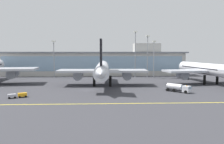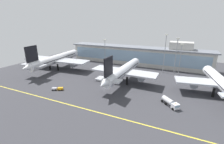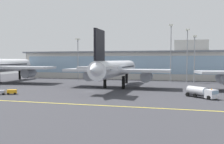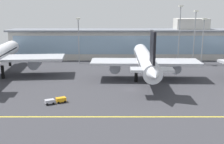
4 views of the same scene
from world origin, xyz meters
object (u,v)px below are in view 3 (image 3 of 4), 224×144
Objects in this scene: airliner_near_right at (116,69)px; apron_light_mast_far_east at (78,52)px; fuel_tanker_truck at (202,92)px; apron_light_mast_east at (195,51)px; apron_light_mast_west at (171,45)px; baggage_tug_near at (7,92)px; apron_light_mast_centre at (187,48)px.

airliner_near_right is 39.87m from apron_light_mast_far_east.
airliner_near_right is at bearing -166.63° from fuel_tanker_truck.
apron_light_mast_far_east is (-54.45, 45.95, 12.31)m from fuel_tanker_truck.
fuel_tanker_truck is 45.55m from apron_light_mast_east.
apron_light_mast_east is at bearing -2.16° from apron_light_mast_far_east.
apron_light_mast_far_east is at bearing -174.80° from fuel_tanker_truck.
airliner_near_right is 6.52× the size of fuel_tanker_truck.
baggage_tug_near is at bearing -130.21° from apron_light_mast_west.
fuel_tanker_truck is at bearing -120.80° from airliner_near_right.
fuel_tanker_truck is 1.43× the size of baggage_tug_near.
fuel_tanker_truck is 0.31× the size of apron_light_mast_west.
airliner_near_right is 33.03m from fuel_tanker_truck.
fuel_tanker_truck is at bearing -78.72° from apron_light_mast_west.
apron_light_mast_west is at bearing 146.64° from fuel_tanker_truck.
baggage_tug_near is 0.24× the size of apron_light_mast_centre.
apron_light_mast_far_east is (0.04, 53.71, 13.02)m from baggage_tug_near.
baggage_tug_near is at bearing -137.03° from apron_light_mast_east.
airliner_near_right is at bearing 16.34° from baggage_tug_near.
apron_light_mast_centre reaches higher than apron_light_mast_far_east.
apron_light_mast_east is at bearing 134.15° from fuel_tanker_truck.
apron_light_mast_centre is 1.16× the size of apron_light_mast_east.
apron_light_mast_west reaches higher than apron_light_mast_east.
apron_light_mast_west is (18.49, 28.60, 9.92)m from airliner_near_right.
apron_light_mast_east is at bearing -45.15° from apron_light_mast_centre.
apron_light_mast_far_east reaches higher than airliner_near_right.
apron_light_mast_centre is at bearing 19.45° from baggage_tug_near.
apron_light_mast_east is 55.42m from apron_light_mast_far_east.
apron_light_mast_centre reaches higher than airliner_near_right.
apron_light_mast_west is (45.34, 53.64, 16.00)m from baggage_tug_near.
apron_light_mast_far_east is at bearing 179.90° from apron_light_mast_west.
fuel_tanker_truck is 49.21m from apron_light_mast_west.
apron_light_mast_centre is at bearing 0.94° from apron_light_mast_far_east.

